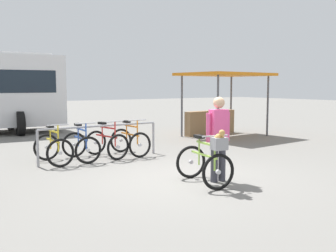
{
  "coord_description": "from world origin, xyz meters",
  "views": [
    {
      "loc": [
        -4.62,
        -6.27,
        1.86
      ],
      "look_at": [
        0.01,
        0.69,
        1.0
      ],
      "focal_mm": 42.44,
      "sensor_mm": 36.0,
      "label": 1
    }
  ],
  "objects": [
    {
      "name": "racked_bike_yellow",
      "position": [
        -1.73,
        2.99,
        0.37
      ],
      "size": [
        0.67,
        1.11,
        0.97
      ],
      "color": "black",
      "rests_on": "ground"
    },
    {
      "name": "racked_bike_red",
      "position": [
        -0.33,
        3.03,
        0.37
      ],
      "size": [
        0.83,
        1.21,
        0.98
      ],
      "color": "black",
      "rests_on": "ground"
    },
    {
      "name": "person_with_featured_bike",
      "position": [
        0.38,
        -0.52,
        0.91
      ],
      "size": [
        0.53,
        0.23,
        1.64
      ],
      "color": "#383842",
      "rests_on": "ground"
    },
    {
      "name": "racked_bike_orange",
      "position": [
        0.36,
        3.05,
        0.37
      ],
      "size": [
        0.69,
        1.12,
        0.97
      ],
      "color": "black",
      "rests_on": "ground"
    },
    {
      "name": "market_stall",
      "position": [
        5.06,
        4.91,
        1.39
      ],
      "size": [
        3.29,
        2.56,
        2.3
      ],
      "color": "#4C4C51",
      "rests_on": "ground"
    },
    {
      "name": "featured_bicycle",
      "position": [
        0.01,
        -0.64,
        0.49
      ],
      "size": [
        0.82,
        1.24,
        1.09
      ],
      "color": "black",
      "rests_on": "ground"
    },
    {
      "name": "racked_bike_blue",
      "position": [
        -1.03,
        3.01,
        0.37
      ],
      "size": [
        0.7,
        1.11,
        0.97
      ],
      "color": "black",
      "rests_on": "ground"
    },
    {
      "name": "bike_rack_rail",
      "position": [
        -0.57,
        2.84,
        0.66
      ],
      "size": [
        3.21,
        0.16,
        0.88
      ],
      "color": "#99999E",
      "rests_on": "ground"
    },
    {
      "name": "ground_plane",
      "position": [
        0.0,
        0.0,
        0.0
      ],
      "size": [
        80.0,
        80.0,
        0.0
      ],
      "primitive_type": "plane",
      "color": "slate"
    }
  ]
}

